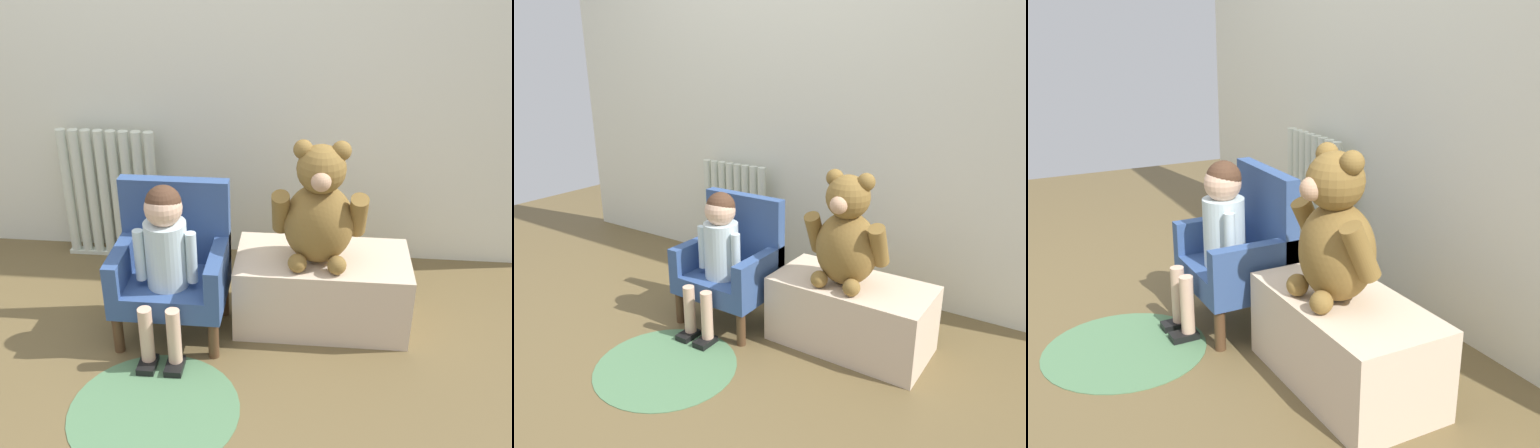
% 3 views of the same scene
% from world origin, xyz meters
% --- Properties ---
extents(ground_plane, '(6.00, 6.00, 0.00)m').
position_xyz_m(ground_plane, '(0.00, 0.00, 0.00)').
color(ground_plane, brown).
extents(back_wall, '(3.80, 0.05, 2.40)m').
position_xyz_m(back_wall, '(0.00, 1.22, 1.20)').
color(back_wall, silver).
rests_on(back_wall, ground_plane).
extents(radiator, '(0.50, 0.05, 0.68)m').
position_xyz_m(radiator, '(-0.42, 1.09, 0.34)').
color(radiator, silver).
rests_on(radiator, ground_plane).
extents(child_armchair, '(0.46, 0.37, 0.65)m').
position_xyz_m(child_armchair, '(0.02, 0.51, 0.31)').
color(child_armchair, '#324D82').
rests_on(child_armchair, ground_plane).
extents(child_figure, '(0.25, 0.35, 0.70)m').
position_xyz_m(child_figure, '(0.02, 0.40, 0.45)').
color(child_figure, silver).
rests_on(child_figure, ground_plane).
extents(low_bench, '(0.73, 0.38, 0.33)m').
position_xyz_m(low_bench, '(0.65, 0.60, 0.16)').
color(low_bench, beige).
rests_on(low_bench, ground_plane).
extents(large_teddy_bear, '(0.38, 0.27, 0.53)m').
position_xyz_m(large_teddy_bear, '(0.62, 0.57, 0.56)').
color(large_teddy_bear, brown).
rests_on(large_teddy_bear, low_bench).
extents(floor_rug, '(0.63, 0.63, 0.01)m').
position_xyz_m(floor_rug, '(0.05, -0.02, 0.00)').
color(floor_rug, '#4E7850').
rests_on(floor_rug, ground_plane).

